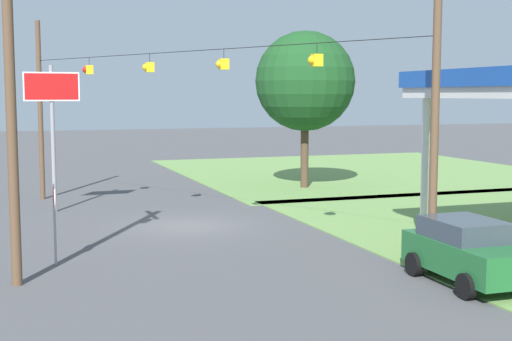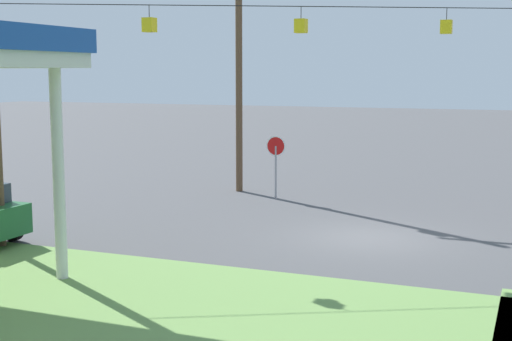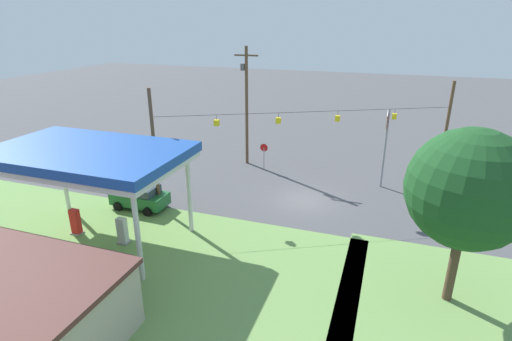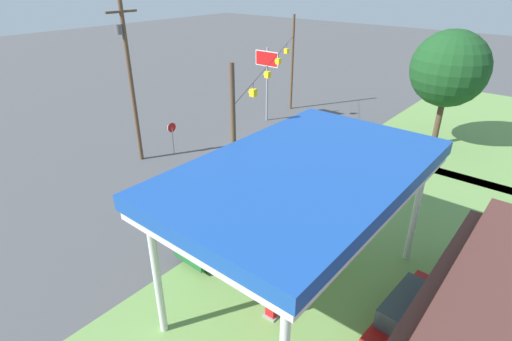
# 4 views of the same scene
# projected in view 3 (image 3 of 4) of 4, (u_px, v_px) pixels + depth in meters

# --- Properties ---
(ground_plane) EXTENTS (160.00, 160.00, 0.00)m
(ground_plane) POSITION_uv_depth(u_px,v_px,m) (304.00, 200.00, 30.41)
(ground_plane) COLOR #4C4C4F
(gas_station_canopy) EXTENTS (11.37, 6.89, 5.96)m
(gas_station_canopy) POSITION_uv_depth(u_px,v_px,m) (87.00, 157.00, 23.16)
(gas_station_canopy) COLOR silver
(gas_station_canopy) RESTS_ON ground
(fuel_pump_near) EXTENTS (0.71, 0.56, 1.72)m
(fuel_pump_near) POSITION_uv_depth(u_px,v_px,m) (122.00, 232.00, 24.26)
(fuel_pump_near) COLOR gray
(fuel_pump_near) RESTS_ON ground
(fuel_pump_far) EXTENTS (0.71, 0.56, 1.72)m
(fuel_pump_far) POSITION_uv_depth(u_px,v_px,m) (76.00, 223.00, 25.34)
(fuel_pump_far) COLOR gray
(fuel_pump_far) RESTS_ON ground
(car_at_pumps_front) EXTENTS (4.07, 2.16, 1.76)m
(car_at_pumps_front) POSITION_uv_depth(u_px,v_px,m) (140.00, 197.00, 28.82)
(car_at_pumps_front) COLOR #1E602D
(car_at_pumps_front) RESTS_ON ground
(car_at_pumps_rear) EXTENTS (4.84, 2.32, 1.92)m
(car_at_pumps_rear) POSITION_uv_depth(u_px,v_px,m) (48.00, 267.00, 20.54)
(car_at_pumps_rear) COLOR #AD1414
(car_at_pumps_rear) RESTS_ON ground
(stop_sign_roadside) EXTENTS (0.80, 0.08, 2.50)m
(stop_sign_roadside) POSITION_uv_depth(u_px,v_px,m) (264.00, 151.00, 35.98)
(stop_sign_roadside) COLOR #99999E
(stop_sign_roadside) RESTS_ON ground
(stop_sign_overhead) EXTENTS (0.22, 2.38, 6.45)m
(stop_sign_overhead) POSITION_uv_depth(u_px,v_px,m) (386.00, 131.00, 31.27)
(stop_sign_overhead) COLOR gray
(stop_sign_overhead) RESTS_ON ground
(utility_pole_main) EXTENTS (2.20, 0.44, 10.77)m
(utility_pole_main) POSITION_uv_depth(u_px,v_px,m) (246.00, 101.00, 36.15)
(utility_pole_main) COLOR brown
(utility_pole_main) RESTS_ON ground
(signal_span_gantry) EXTENTS (19.35, 10.24, 8.76)m
(signal_span_gantry) POSITION_uv_depth(u_px,v_px,m) (307.00, 140.00, 28.72)
(signal_span_gantry) COLOR brown
(signal_span_gantry) RESTS_ON ground
(tree_west_verge) EXTENTS (5.49, 5.49, 8.66)m
(tree_west_verge) POSITION_uv_depth(u_px,v_px,m) (469.00, 189.00, 17.60)
(tree_west_verge) COLOR #4C3828
(tree_west_verge) RESTS_ON ground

